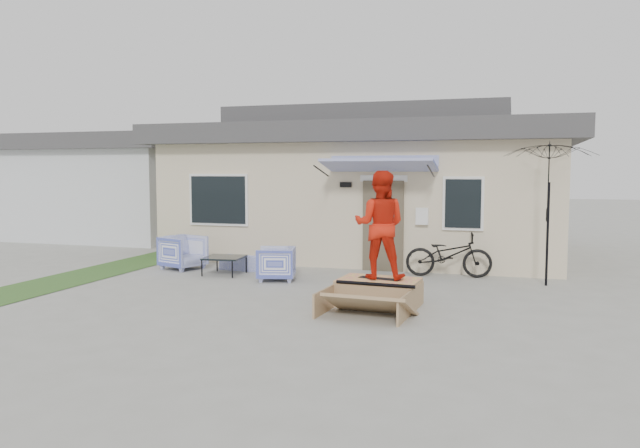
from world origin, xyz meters
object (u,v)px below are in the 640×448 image
(bicycle, at_px, (449,250))
(skateboard, at_px, (379,278))
(armchair_right, at_px, (276,262))
(patio_umbrella, at_px, (549,200))
(skate_ramp, at_px, (379,292))
(coffee_table, at_px, (224,266))
(armchair_left, at_px, (183,251))
(skater, at_px, (380,223))
(loveseat, at_px, (248,259))

(bicycle, height_order, skateboard, bicycle)
(armchair_right, xyz_separation_m, skateboard, (2.60, -1.70, 0.08))
(patio_umbrella, relative_size, skate_ramp, 1.22)
(coffee_table, xyz_separation_m, skate_ramp, (3.97, -2.08, 0.02))
(patio_umbrella, bearing_deg, coffee_table, -173.81)
(armchair_left, height_order, skater, skater)
(armchair_left, xyz_separation_m, skateboard, (5.24, -2.45, 0.03))
(coffee_table, bearing_deg, patio_umbrella, 6.19)
(bicycle, bearing_deg, armchair_left, 91.22)
(patio_umbrella, distance_m, skateboard, 4.19)
(armchair_left, distance_m, skateboard, 5.78)
(loveseat, height_order, coffee_table, loveseat)
(bicycle, relative_size, skateboard, 2.52)
(loveseat, xyz_separation_m, skateboard, (3.73, -2.79, 0.22))
(skate_ramp, height_order, skater, skater)
(loveseat, height_order, patio_umbrella, patio_umbrella)
(bicycle, height_order, skate_ramp, bicycle)
(patio_umbrella, xyz_separation_m, skateboard, (-2.87, -2.78, -1.27))
(armchair_right, distance_m, skate_ramp, 3.13)
(armchair_right, xyz_separation_m, patio_umbrella, (5.46, 1.08, 1.35))
(loveseat, relative_size, armchair_left, 1.45)
(skateboard, xyz_separation_m, skater, (0.00, 0.00, 0.95))
(skateboard, bearing_deg, coffee_table, 165.24)
(armchair_left, relative_size, skater, 0.47)
(skateboard, height_order, skater, skater)
(patio_umbrella, relative_size, skater, 1.18)
(loveseat, relative_size, armchair_right, 1.62)
(patio_umbrella, height_order, skate_ramp, patio_umbrella)
(skateboard, bearing_deg, skater, 0.00)
(armchair_left, relative_size, bicycle, 0.47)
(armchair_right, relative_size, skate_ramp, 0.44)
(skate_ramp, bearing_deg, armchair_left, 158.58)
(skate_ramp, xyz_separation_m, skater, (0.00, 0.04, 1.20))
(loveseat, height_order, armchair_right, armchair_right)
(armchair_left, xyz_separation_m, coffee_table, (1.27, -0.41, -0.24))
(armchair_right, bearing_deg, loveseat, -148.50)
(armchair_right, xyz_separation_m, bicycle, (3.46, 1.53, 0.20))
(coffee_table, xyz_separation_m, skateboard, (3.97, -2.04, 0.27))
(armchair_right, relative_size, bicycle, 0.42)
(armchair_right, height_order, patio_umbrella, patio_umbrella)
(loveseat, bearing_deg, coffee_table, 78.91)
(coffee_table, distance_m, skater, 4.63)
(armchair_right, height_order, skate_ramp, armchair_right)
(armchair_left, distance_m, skate_ramp, 5.80)
(patio_umbrella, relative_size, skateboard, 2.97)
(skateboard, distance_m, skater, 0.95)
(armchair_left, bearing_deg, bicycle, -63.98)
(armchair_right, bearing_deg, bicycle, 99.06)
(armchair_left, bearing_deg, loveseat, -58.56)
(armchair_left, xyz_separation_m, skate_ramp, (5.24, -2.49, -0.22))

